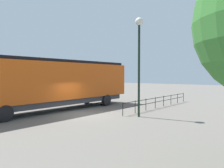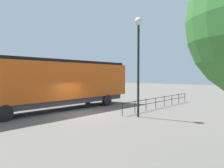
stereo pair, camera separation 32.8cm
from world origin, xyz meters
name	(u,v)px [view 2 (the right image)]	position (x,y,z in m)	size (l,w,h in m)	color
ground_plane	(82,114)	(0.00, 0.00, 0.00)	(120.00, 120.00, 0.00)	#666059
locomotive	(60,82)	(-3.13, 0.34, 2.40)	(3.05, 15.66, 4.29)	#D15114
lamp_post	(138,45)	(3.92, 1.85, 5.16)	(0.57, 0.57, 7.10)	black
platform_fence	(160,100)	(2.85, 7.17, 0.66)	(0.05, 11.69, 1.01)	black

